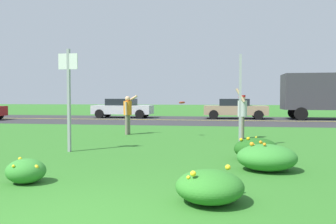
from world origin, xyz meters
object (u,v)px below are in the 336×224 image
car_silver_center_left (123,108)px  car_tan_center_right (235,109)px  person_thrower_orange_shirt (128,112)px  sign_post_by_roadside (240,101)px  person_catcher_red_cap_gray_shirt (242,112)px  box_truck_white (331,94)px  frisbee_red (182,103)px  sign_post_near_path (69,90)px

car_silver_center_left → car_tan_center_right: size_ratio=1.00×
car_silver_center_left → person_thrower_orange_shirt: bearing=-72.4°
sign_post_by_roadside → person_catcher_red_cap_gray_shirt: 2.36m
car_silver_center_left → box_truck_white: size_ratio=0.67×
box_truck_white → car_silver_center_left: bearing=180.0°
frisbee_red → car_silver_center_left: (-5.95, 11.93, -0.60)m
sign_post_near_path → sign_post_by_roadside: bearing=17.4°
frisbee_red → car_tan_center_right: (2.52, 11.93, -0.60)m
person_thrower_orange_shirt → car_silver_center_left: bearing=107.6°
car_tan_center_right → person_catcher_red_cap_gray_shirt: bearing=-91.1°
sign_post_by_roadside → frisbee_red: (-2.09, 2.64, -0.08)m
person_thrower_orange_shirt → car_silver_center_left: size_ratio=0.37×
person_catcher_red_cap_gray_shirt → box_truck_white: bearing=61.1°
person_thrower_orange_shirt → car_tan_center_right: person_thrower_orange_shirt is taller
frisbee_red → person_catcher_red_cap_gray_shirt: bearing=-8.1°
person_catcher_red_cap_gray_shirt → frisbee_red: size_ratio=7.76×
sign_post_near_path → car_silver_center_left: 16.43m
person_thrower_orange_shirt → car_tan_center_right: (4.84, 11.47, -0.22)m
sign_post_by_roadside → person_catcher_red_cap_gray_shirt: sign_post_by_roadside is taller
frisbee_red → sign_post_by_roadside: bearing=-51.7°
sign_post_near_path → sign_post_by_roadside: (4.82, 1.51, -0.32)m
sign_post_by_roadside → box_truck_white: box_truck_white is taller
car_tan_center_right → box_truck_white: (6.53, 0.00, 1.06)m
sign_post_by_roadside → car_tan_center_right: size_ratio=0.63×
frisbee_red → car_tan_center_right: size_ratio=0.05×
sign_post_near_path → frisbee_red: sign_post_near_path is taller
sign_post_by_roadside → car_silver_center_left: size_ratio=0.63×
person_thrower_orange_shirt → car_tan_center_right: 12.45m
sign_post_by_roadside → frisbee_red: 3.37m
person_thrower_orange_shirt → frisbee_red: (2.32, -0.46, 0.38)m
car_tan_center_right → person_thrower_orange_shirt: bearing=-112.9°
car_silver_center_left → car_tan_center_right: 8.48m
person_thrower_orange_shirt → box_truck_white: box_truck_white is taller
sign_post_near_path → frisbee_red: 4.99m
sign_post_near_path → person_catcher_red_cap_gray_shirt: bearing=37.2°
person_thrower_orange_shirt → frisbee_red: bearing=-11.2°
frisbee_red → box_truck_white: 14.98m
sign_post_by_roadside → car_tan_center_right: bearing=88.3°
sign_post_by_roadside → box_truck_white: (6.97, 14.57, 0.38)m
car_silver_center_left → box_truck_white: 15.05m
frisbee_red → car_tan_center_right: car_tan_center_right is taller
sign_post_by_roadside → person_thrower_orange_shirt: (-4.40, 3.10, -0.46)m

